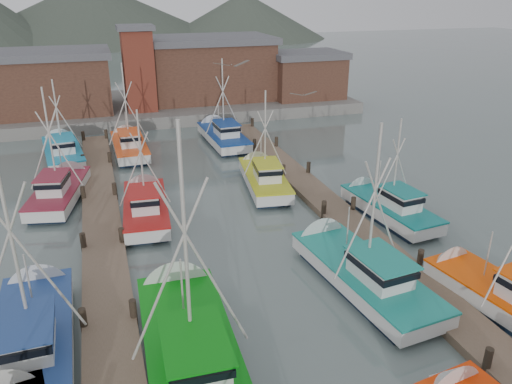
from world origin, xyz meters
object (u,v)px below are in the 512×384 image
object	(u,v)px
boat_8	(146,206)
boat_12	(129,145)
boat_4	(189,342)
lookout_tower	(139,68)

from	to	relation	value
boat_8	boat_12	bearing A→B (deg)	94.37
boat_4	boat_12	distance (m)	26.91
boat_4	boat_12	world-z (taller)	boat_4
boat_8	boat_12	world-z (taller)	boat_12
boat_4	boat_8	size ratio (longest dim) A/B	1.25
lookout_tower	boat_12	world-z (taller)	lookout_tower
lookout_tower	boat_12	xyz separation A→B (m)	(-2.26, -10.77, -4.87)
boat_8	boat_12	size ratio (longest dim) A/B	1.01
boat_12	lookout_tower	bearing A→B (deg)	77.08
boat_12	boat_8	bearing A→B (deg)	-91.32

